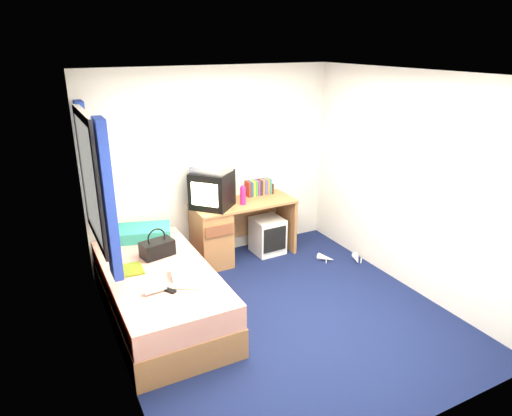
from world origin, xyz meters
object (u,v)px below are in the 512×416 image
desk (224,231)px  water_bottle (155,289)px  pink_water_bottle (243,196)px  colour_swatch_fan (186,288)px  bed (160,293)px  vcr (211,168)px  handbag (157,248)px  magazine (132,269)px  picture_frame (271,188)px  storage_cube (267,235)px  towel (186,271)px  crt_tv (212,190)px  remote_control (168,290)px  pillow (144,233)px  aerosol_can (232,197)px  white_heels (341,259)px

desk → water_bottle: desk is taller
pink_water_bottle → colour_swatch_fan: pink_water_bottle is taller
bed → vcr: 1.63m
handbag → magazine: bearing=-161.2°
bed → picture_frame: bearing=29.2°
storage_cube → water_bottle: bearing=-147.4°
towel → magazine: 0.57m
crt_tv → magazine: (-1.19, -0.78, -0.43)m
towel → remote_control: towel is taller
bed → desk: bearing=39.3°
colour_swatch_fan → pillow: bearing=92.3°
remote_control → aerosol_can: bearing=16.4°
water_bottle → colour_swatch_fan: bearing=-12.6°
crt_tv → white_heels: bearing=20.0°
pink_water_bottle → towel: bearing=-136.8°
picture_frame → towel: picture_frame is taller
aerosol_can → handbag: bearing=-152.6°
pink_water_bottle → towel: (-1.12, -1.05, -0.27)m
handbag → water_bottle: 0.75m
vcr → handbag: (-0.87, -0.59, -0.61)m
pink_water_bottle → remote_control: 1.87m
pillow → magazine: pillow is taller
water_bottle → white_heels: 2.66m
handbag → colour_swatch_fan: (0.04, -0.78, -0.09)m
desk → crt_tv: crt_tv is taller
crt_tv → aerosol_can: size_ratio=3.64×
crt_tv → colour_swatch_fan: size_ratio=2.78×
bed → vcr: (0.95, 0.89, 0.97)m
magazine → crt_tv: bearing=33.3°
towel → aerosol_can: bearing=48.3°
aerosol_can → water_bottle: size_ratio=0.84×
vcr → towel: size_ratio=1.50×
pillow → pink_water_bottle: pink_water_bottle is taller
pillow → handbag: size_ratio=1.62×
pillow → handbag: (0.01, -0.53, 0.03)m
magazine → white_heels: 2.68m
vcr → desk: bearing=50.3°
colour_swatch_fan → white_heels: (2.27, 0.63, -0.51)m
white_heels → water_bottle: bearing=-167.4°
bed → pink_water_bottle: size_ratio=9.09×
aerosol_can → white_heels: (1.19, -0.74, -0.79)m
desk → bed: bearing=-140.7°
vcr → handbag: 1.22m
white_heels → crt_tv: bearing=153.0°
bed → storage_cube: size_ratio=4.20×
pillow → vcr: vcr is taller
towel → pillow: bearing=97.1°
pink_water_bottle → magazine: pink_water_bottle is taller
storage_cube → towel: bearing=-145.6°
bed → white_heels: bearing=3.6°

